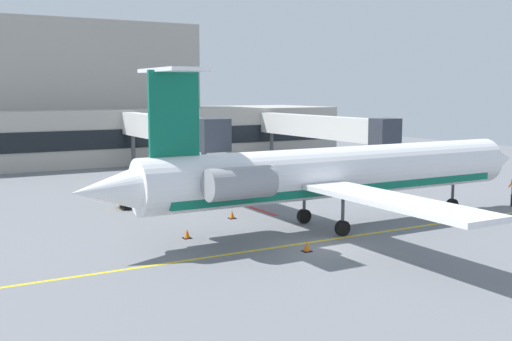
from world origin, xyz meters
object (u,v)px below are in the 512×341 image
object	(u,v)px
regional_jet	(332,173)
fuel_tank	(196,158)
belt_loader	(148,193)
pushback_tractor	(317,177)

from	to	relation	value
regional_jet	fuel_tank	xyz separation A→B (m)	(4.26, 29.58, -2.12)
belt_loader	regional_jet	bearing A→B (deg)	-59.36
pushback_tractor	fuel_tank	size ratio (longest dim) A/B	0.49
regional_jet	fuel_tank	world-z (taller)	regional_jet
belt_loader	pushback_tractor	bearing A→B (deg)	5.14
pushback_tractor	belt_loader	distance (m)	16.06
regional_jet	pushback_tractor	distance (m)	16.49
fuel_tank	belt_loader	bearing A→B (deg)	-123.89
pushback_tractor	belt_loader	bearing A→B (deg)	-174.86
regional_jet	belt_loader	distance (m)	14.57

